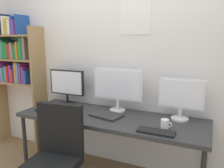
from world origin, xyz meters
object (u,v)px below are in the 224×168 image
object	(u,v)px
keyboard_left	(55,115)
laptop_closed	(107,115)
coffee_mug	(165,124)
monitor_right	(181,97)
computer_mouse	(38,109)
monitor_center	(118,87)
monitor_left	(67,85)
bookshelf	(14,61)
keyboard_right	(156,132)
desk	(110,121)

from	to	relation	value
keyboard_left	laptop_closed	xyz separation A→B (m)	(0.53, 0.21, 0.00)
coffee_mug	keyboard_left	bearing A→B (deg)	-173.68
keyboard_left	laptop_closed	bearing A→B (deg)	22.07
monitor_right	computer_mouse	distance (m)	1.62
monitor_center	computer_mouse	xyz separation A→B (m)	(-0.86, -0.38, -0.27)
monitor_center	coffee_mug	size ratio (longest dim) A/B	5.58
monitor_left	computer_mouse	bearing A→B (deg)	-112.49
keyboard_left	computer_mouse	xyz separation A→B (m)	(-0.30, 0.07, 0.01)
keyboard_left	monitor_center	bearing A→B (deg)	38.31
monitor_right	monitor_center	bearing A→B (deg)	179.99
bookshelf	computer_mouse	distance (m)	0.99
bookshelf	keyboard_right	world-z (taller)	bookshelf
computer_mouse	laptop_closed	distance (m)	0.84
keyboard_left	laptop_closed	distance (m)	0.57
laptop_closed	monitor_right	bearing A→B (deg)	28.71
laptop_closed	coffee_mug	distance (m)	0.65
coffee_mug	monitor_left	bearing A→B (deg)	166.65
monitor_left	monitor_center	bearing A→B (deg)	0.01
monitor_center	monitor_right	distance (m)	0.71
bookshelf	monitor_right	bearing A→B (deg)	-0.45
desk	monitor_right	xyz separation A→B (m)	(0.70, 0.21, 0.29)
monitor_left	laptop_closed	size ratio (longest dim) A/B	1.53
bookshelf	keyboard_left	xyz separation A→B (m)	(1.05, -0.46, -0.51)
bookshelf	laptop_closed	size ratio (longest dim) A/B	5.96
monitor_left	keyboard_left	bearing A→B (deg)	-71.98
keyboard_left	coffee_mug	xyz separation A→B (m)	(1.17, 0.13, 0.04)
keyboard_right	coffee_mug	world-z (taller)	coffee_mug
monitor_right	laptop_closed	world-z (taller)	monitor_right
computer_mouse	monitor_left	bearing A→B (deg)	67.51
desk	monitor_right	distance (m)	0.79
monitor_left	bookshelf	bearing A→B (deg)	178.84
keyboard_left	keyboard_right	world-z (taller)	same
desk	monitor_right	size ratio (longest dim) A/B	4.46
coffee_mug	desk	bearing A→B (deg)	170.72
keyboard_left	monitor_left	bearing A→B (deg)	108.02
keyboard_right	computer_mouse	size ratio (longest dim) A/B	3.48
bookshelf	keyboard_left	distance (m)	1.26
monitor_left	monitor_center	size ratio (longest dim) A/B	0.83
monitor_center	keyboard_right	world-z (taller)	monitor_center
computer_mouse	coffee_mug	world-z (taller)	coffee_mug
monitor_center	monitor_right	size ratio (longest dim) A/B	1.29
desk	keyboard_left	size ratio (longest dim) A/B	5.44
keyboard_right	computer_mouse	bearing A→B (deg)	177.33
desk	laptop_closed	size ratio (longest dim) A/B	6.40
monitor_right	laptop_closed	xyz separation A→B (m)	(-0.74, -0.23, -0.23)
bookshelf	monitor_left	size ratio (longest dim) A/B	3.91
computer_mouse	monitor_center	bearing A→B (deg)	23.63
monitor_right	desk	bearing A→B (deg)	-163.22
laptop_closed	desk	bearing A→B (deg)	37.87
desk	keyboard_right	xyz separation A→B (m)	(0.56, -0.23, 0.06)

